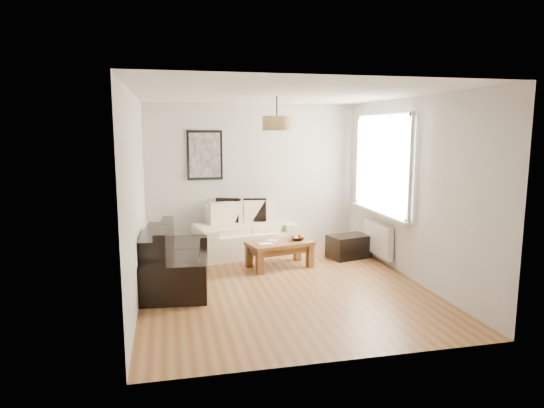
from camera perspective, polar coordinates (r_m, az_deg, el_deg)
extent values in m
plane|color=brown|center=(6.66, 1.14, -9.76)|extent=(4.50, 4.50, 0.00)
cube|color=white|center=(7.88, 12.74, -4.14)|extent=(0.10, 0.90, 0.52)
cylinder|color=tan|center=(6.60, 0.58, 9.77)|extent=(0.40, 0.40, 0.20)
cube|color=black|center=(8.07, 9.29, -5.09)|extent=(0.76, 0.59, 0.38)
cube|color=black|center=(8.29, -5.38, -0.77)|extent=(0.45, 0.28, 0.43)
cube|color=black|center=(8.36, -2.12, -0.72)|extent=(0.42, 0.20, 0.41)
imported|color=black|center=(7.48, 3.10, -4.20)|extent=(0.24, 0.24, 0.06)
sphere|color=orange|center=(7.46, 2.83, -4.13)|extent=(0.07, 0.07, 0.06)
sphere|color=orange|center=(7.53, 3.68, -4.02)|extent=(0.08, 0.08, 0.07)
sphere|color=orange|center=(7.50, 2.90, -4.07)|extent=(0.08, 0.08, 0.07)
cube|color=white|center=(7.24, -0.77, -4.82)|extent=(0.22, 0.16, 0.01)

